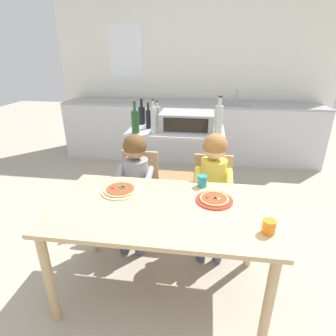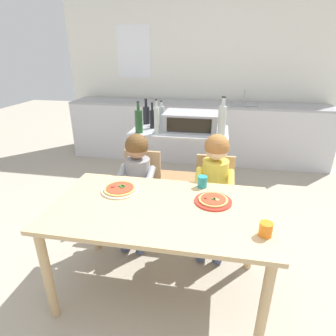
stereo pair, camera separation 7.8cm
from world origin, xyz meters
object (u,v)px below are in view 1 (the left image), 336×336
at_px(bottle_dark_olive_oil, 157,115).
at_px(child_in_yellow_shirt, 213,179).
at_px(bottle_slim_sauce, 135,121).
at_px(bottle_tall_green_wine, 142,115).
at_px(pizza_plate_red_rimmed, 214,200).
at_px(bottle_squat_spirits, 153,120).
at_px(dining_chair_left, 139,189).
at_px(dining_chair_right, 212,194).
at_px(drinking_cup_teal, 202,181).
at_px(kitchen_island_cart, 176,157).
at_px(bottle_clear_vinegar, 148,119).
at_px(drinking_cup_orange, 269,227).
at_px(child_in_grey_shirt, 135,176).
at_px(toaster_oven, 187,121).
at_px(pizza_plate_cream, 120,190).
at_px(bottle_brown_beer, 219,120).
at_px(dining_table, 162,219).

bearing_deg(bottle_dark_olive_oil, child_in_yellow_shirt, -53.40).
bearing_deg(bottle_slim_sauce, bottle_tall_green_wine, 92.92).
bearing_deg(pizza_plate_red_rimmed, bottle_slim_sauce, 130.22).
bearing_deg(child_in_yellow_shirt, bottle_squat_spirits, 142.05).
bearing_deg(dining_chair_left, dining_chair_right, -0.09).
distance_m(bottle_slim_sauce, drinking_cup_teal, 1.02).
xyz_separation_m(kitchen_island_cart, bottle_clear_vinegar, (-0.30, 0.01, 0.41)).
distance_m(bottle_tall_green_wine, drinking_cup_orange, 1.95).
height_order(bottle_squat_spirits, child_in_grey_shirt, bottle_squat_spirits).
bearing_deg(toaster_oven, pizza_plate_cream, -110.13).
height_order(bottle_slim_sauce, bottle_clear_vinegar, bottle_slim_sauce).
height_order(bottle_brown_beer, dining_table, bottle_brown_beer).
relative_size(bottle_tall_green_wine, pizza_plate_red_rimmed, 1.09).
xyz_separation_m(toaster_oven, bottle_brown_beer, (0.31, -0.20, 0.07)).
distance_m(bottle_tall_green_wine, pizza_plate_cream, 1.28).
distance_m(bottle_clear_vinegar, dining_chair_right, 1.03).
bearing_deg(dining_chair_left, pizza_plate_red_rimmed, -39.58).
bearing_deg(toaster_oven, dining_chair_right, -63.45).
height_order(pizza_plate_cream, drinking_cup_orange, drinking_cup_orange).
xyz_separation_m(dining_chair_right, drinking_cup_orange, (0.30, -0.88, 0.29)).
bearing_deg(child_in_yellow_shirt, toaster_oven, 112.48).
distance_m(toaster_oven, bottle_squat_spirits, 0.38).
height_order(bottle_tall_green_wine, bottle_dark_olive_oil, bottle_tall_green_wine).
bearing_deg(bottle_dark_olive_oil, dining_chair_left, -94.29).
distance_m(bottle_dark_olive_oil, bottle_brown_beer, 0.75).
height_order(dining_table, dining_chair_right, dining_chair_right).
bearing_deg(bottle_squat_spirits, child_in_yellow_shirt, -37.95).
xyz_separation_m(toaster_oven, bottle_squat_spirits, (-0.31, -0.22, 0.05)).
bearing_deg(drinking_cup_orange, drinking_cup_teal, 126.10).
distance_m(bottle_dark_olive_oil, drinking_cup_orange, 1.86).
bearing_deg(bottle_squat_spirits, bottle_slim_sauce, 175.91).
bearing_deg(drinking_cup_orange, bottle_dark_olive_oil, 119.93).
bearing_deg(pizza_plate_red_rimmed, dining_chair_left, 140.42).
xyz_separation_m(bottle_squat_spirits, dining_chair_left, (-0.09, -0.34, -0.58)).
bearing_deg(dining_chair_left, bottle_clear_vinegar, 90.74).
bearing_deg(bottle_slim_sauce, kitchen_island_cart, 25.10).
bearing_deg(drinking_cup_orange, dining_chair_left, 138.03).
xyz_separation_m(dining_table, dining_chair_left, (-0.33, 0.68, -0.15)).
xyz_separation_m(bottle_clear_vinegar, drinking_cup_orange, (0.98, -1.43, -0.25)).
xyz_separation_m(kitchen_island_cart, dining_chair_right, (0.39, -0.54, -0.13)).
xyz_separation_m(child_in_yellow_shirt, pizza_plate_cream, (-0.68, -0.40, 0.05)).
relative_size(bottle_slim_sauce, dining_chair_right, 0.38).
relative_size(toaster_oven, pizza_plate_red_rimmed, 2.13).
height_order(kitchen_island_cart, bottle_brown_beer, bottle_brown_beer).
bearing_deg(child_in_grey_shirt, kitchen_island_cart, 66.33).
relative_size(bottle_slim_sauce, dining_chair_left, 0.38).
bearing_deg(pizza_plate_red_rimmed, pizza_plate_cream, 176.63).
height_order(dining_table, drinking_cup_teal, drinking_cup_teal).
xyz_separation_m(toaster_oven, pizza_plate_red_rimmed, (0.28, -1.12, -0.27)).
xyz_separation_m(child_in_grey_shirt, child_in_yellow_shirt, (0.68, 0.00, 0.02)).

